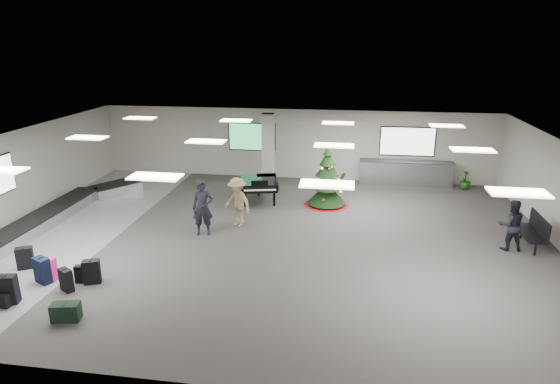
# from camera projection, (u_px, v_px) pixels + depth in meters

# --- Properties ---
(ground) EXTENTS (18.00, 18.00, 0.00)m
(ground) POSITION_uv_depth(u_px,v_px,m) (269.00, 237.00, 15.36)
(ground) COLOR #32302D
(ground) RESTS_ON ground
(room_envelope) EXTENTS (18.02, 14.02, 3.21)m
(room_envelope) POSITION_uv_depth(u_px,v_px,m) (261.00, 163.00, 15.32)
(room_envelope) COLOR #B4AFA4
(room_envelope) RESTS_ON ground
(baggage_carousel) EXTENTS (2.28, 9.71, 0.43)m
(baggage_carousel) POSITION_uv_depth(u_px,v_px,m) (48.00, 219.00, 16.32)
(baggage_carousel) COLOR silver
(baggage_carousel) RESTS_ON ground
(service_counter) EXTENTS (4.05, 0.65, 1.08)m
(service_counter) POSITION_uv_depth(u_px,v_px,m) (406.00, 173.00, 20.74)
(service_counter) COLOR silver
(service_counter) RESTS_ON ground
(suitcase_0) EXTENTS (0.52, 0.36, 0.76)m
(suitcase_0) POSITION_uv_depth(u_px,v_px,m) (7.00, 289.00, 11.42)
(suitcase_0) COLOR black
(suitcase_0) RESTS_ON ground
(suitcase_1) EXTENTS (0.44, 0.38, 0.62)m
(suitcase_1) POSITION_uv_depth(u_px,v_px,m) (66.00, 280.00, 12.02)
(suitcase_1) COLOR black
(suitcase_1) RESTS_ON ground
(pink_suitcase) EXTENTS (0.43, 0.26, 0.67)m
(pink_suitcase) POSITION_uv_depth(u_px,v_px,m) (48.00, 269.00, 12.52)
(pink_suitcase) COLOR #FF218C
(pink_suitcase) RESTS_ON ground
(suitcase_3) EXTENTS (0.50, 0.39, 0.68)m
(suitcase_3) POSITION_uv_depth(u_px,v_px,m) (92.00, 272.00, 12.39)
(suitcase_3) COLOR black
(suitcase_3) RESTS_ON ground
(navy_suitcase) EXTENTS (0.53, 0.45, 0.73)m
(navy_suitcase) POSITION_uv_depth(u_px,v_px,m) (42.00, 270.00, 12.40)
(navy_suitcase) COLOR black
(navy_suitcase) RESTS_ON ground
(green_duffel) EXTENTS (0.69, 0.44, 0.44)m
(green_duffel) POSITION_uv_depth(u_px,v_px,m) (66.00, 312.00, 10.78)
(green_duffel) COLOR black
(green_duffel) RESTS_ON ground
(suitcase_7) EXTENTS (0.35, 0.21, 0.50)m
(suitcase_7) POSITION_uv_depth(u_px,v_px,m) (82.00, 274.00, 12.45)
(suitcase_7) COLOR black
(suitcase_7) RESTS_ON ground
(suitcase_8) EXTENTS (0.50, 0.43, 0.66)m
(suitcase_8) POSITION_uv_depth(u_px,v_px,m) (25.00, 258.00, 13.18)
(suitcase_8) COLOR black
(suitcase_8) RESTS_ON ground
(black_duffel) EXTENTS (0.56, 0.32, 0.38)m
(black_duffel) POSITION_uv_depth(u_px,v_px,m) (1.00, 299.00, 11.37)
(black_duffel) COLOR black
(black_duffel) RESTS_ON ground
(christmas_tree) EXTENTS (1.76, 1.76, 2.50)m
(christmas_tree) POSITION_uv_depth(u_px,v_px,m) (327.00, 184.00, 18.09)
(christmas_tree) COLOR maroon
(christmas_tree) RESTS_ON ground
(grand_piano) EXTENTS (1.78, 2.11, 1.05)m
(grand_piano) POSITION_uv_depth(u_px,v_px,m) (259.00, 183.00, 18.52)
(grand_piano) COLOR black
(grand_piano) RESTS_ON ground
(bench) EXTENTS (0.57, 1.63, 1.03)m
(bench) POSITION_uv_depth(u_px,v_px,m) (534.00, 229.00, 14.49)
(bench) COLOR black
(bench) RESTS_ON ground
(traveler_a) EXTENTS (0.76, 0.58, 1.86)m
(traveler_a) POSITION_uv_depth(u_px,v_px,m) (203.00, 208.00, 15.31)
(traveler_a) COLOR black
(traveler_a) RESTS_ON ground
(traveler_b) EXTENTS (1.29, 1.13, 1.74)m
(traveler_b) POSITION_uv_depth(u_px,v_px,m) (238.00, 202.00, 16.04)
(traveler_b) COLOR #8F7F58
(traveler_b) RESTS_ON ground
(traveler_bench) EXTENTS (0.83, 0.67, 1.60)m
(traveler_bench) POSITION_uv_depth(u_px,v_px,m) (511.00, 225.00, 14.24)
(traveler_bench) COLOR black
(traveler_bench) RESTS_ON ground
(potted_plant_left) EXTENTS (0.52, 0.48, 0.76)m
(potted_plant_left) POSITION_uv_depth(u_px,v_px,m) (341.00, 180.00, 20.21)
(potted_plant_left) COLOR #163B13
(potted_plant_left) RESTS_ON ground
(potted_plant_right) EXTENTS (0.53, 0.53, 0.84)m
(potted_plant_right) POSITION_uv_depth(u_px,v_px,m) (466.00, 180.00, 20.13)
(potted_plant_right) COLOR #163B13
(potted_plant_right) RESTS_ON ground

